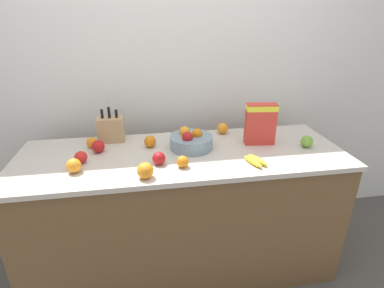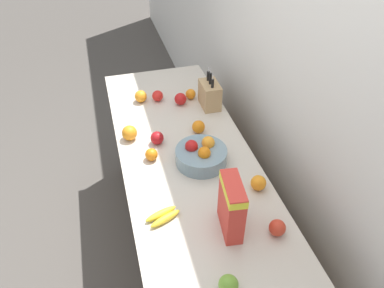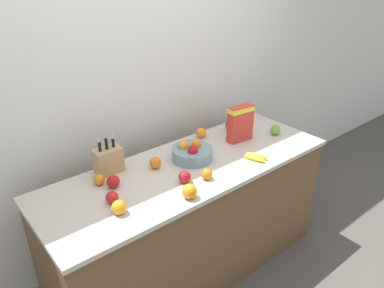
# 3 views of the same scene
# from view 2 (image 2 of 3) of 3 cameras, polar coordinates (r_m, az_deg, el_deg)

# --- Properties ---
(ground_plane) EXTENTS (14.00, 14.00, 0.00)m
(ground_plane) POSITION_cam_2_polar(r_m,az_deg,el_deg) (2.72, -0.61, -16.20)
(ground_plane) COLOR #514C47
(wall_back) EXTENTS (9.00, 0.06, 2.60)m
(wall_back) POSITION_cam_2_polar(r_m,az_deg,el_deg) (2.01, 15.37, 9.83)
(wall_back) COLOR silver
(wall_back) RESTS_ON ground_plane
(counter) EXTENTS (2.03, 0.72, 0.89)m
(counter) POSITION_cam_2_polar(r_m,az_deg,el_deg) (2.37, -0.69, -10.02)
(counter) COLOR brown
(counter) RESTS_ON ground_plane
(knife_block) EXTENTS (0.17, 0.11, 0.27)m
(knife_block) POSITION_cam_2_polar(r_m,az_deg,el_deg) (2.41, 2.73, 7.53)
(knife_block) COLOR tan
(knife_block) RESTS_ON counter
(cereal_box) EXTENTS (0.20, 0.10, 0.27)m
(cereal_box) POSITION_cam_2_polar(r_m,az_deg,el_deg) (1.61, 6.07, -9.23)
(cereal_box) COLOR red
(cereal_box) RESTS_ON counter
(fruit_bowl) EXTENTS (0.27, 0.27, 0.13)m
(fruit_bowl) POSITION_cam_2_polar(r_m,az_deg,el_deg) (1.99, 1.41, -1.66)
(fruit_bowl) COLOR gray
(fruit_bowl) RESTS_ON counter
(banana_bunch) EXTENTS (0.12, 0.17, 0.03)m
(banana_bunch) POSITION_cam_2_polar(r_m,az_deg,el_deg) (1.74, -4.42, -10.91)
(banana_bunch) COLOR yellow
(banana_bunch) RESTS_ON counter
(apple_near_bananas) EXTENTS (0.07, 0.07, 0.07)m
(apple_near_bananas) POSITION_cam_2_polar(r_m,az_deg,el_deg) (1.71, 12.87, -12.33)
(apple_near_bananas) COLOR red
(apple_near_bananas) RESTS_ON counter
(apple_rear) EXTENTS (0.07, 0.07, 0.07)m
(apple_rear) POSITION_cam_2_polar(r_m,az_deg,el_deg) (2.49, -5.26, 7.31)
(apple_rear) COLOR red
(apple_rear) RESTS_ON counter
(apple_front) EXTENTS (0.08, 0.08, 0.08)m
(apple_front) POSITION_cam_2_polar(r_m,az_deg,el_deg) (2.45, -1.76, 6.88)
(apple_front) COLOR red
(apple_front) RESTS_ON counter
(apple_rightmost) EXTENTS (0.08, 0.08, 0.08)m
(apple_rightmost) POSITION_cam_2_polar(r_m,az_deg,el_deg) (2.12, -5.34, 0.92)
(apple_rightmost) COLOR #A31419
(apple_rightmost) RESTS_ON counter
(apple_leftmost) EXTENTS (0.08, 0.08, 0.08)m
(apple_leftmost) POSITION_cam_2_polar(r_m,az_deg,el_deg) (1.52, 5.57, -20.55)
(apple_leftmost) COLOR #6B9E33
(apple_leftmost) RESTS_ON counter
(orange_front_right) EXTENTS (0.08, 0.08, 0.08)m
(orange_front_right) POSITION_cam_2_polar(r_m,az_deg,el_deg) (1.87, 10.08, -5.86)
(orange_front_right) COLOR orange
(orange_front_right) RESTS_ON counter
(orange_back_center) EXTENTS (0.07, 0.07, 0.07)m
(orange_back_center) POSITION_cam_2_polar(r_m,az_deg,el_deg) (2.02, -6.20, -1.60)
(orange_back_center) COLOR orange
(orange_back_center) RESTS_ON counter
(orange_mid_right) EXTENTS (0.09, 0.09, 0.09)m
(orange_mid_right) POSITION_cam_2_polar(r_m,az_deg,el_deg) (2.17, -9.50, 1.68)
(orange_mid_right) COLOR orange
(orange_mid_right) RESTS_ON counter
(orange_front_left) EXTENTS (0.07, 0.07, 0.07)m
(orange_front_left) POSITION_cam_2_polar(r_m,az_deg,el_deg) (2.51, -0.22, 7.62)
(orange_front_left) COLOR orange
(orange_front_left) RESTS_ON counter
(orange_by_cereal) EXTENTS (0.08, 0.08, 0.08)m
(orange_by_cereal) POSITION_cam_2_polar(r_m,az_deg,el_deg) (2.50, -7.82, 7.21)
(orange_by_cereal) COLOR orange
(orange_by_cereal) RESTS_ON counter
(orange_mid_left) EXTENTS (0.08, 0.08, 0.08)m
(orange_mid_left) POSITION_cam_2_polar(r_m,az_deg,el_deg) (2.20, 1.00, 2.65)
(orange_mid_left) COLOR orange
(orange_mid_left) RESTS_ON counter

